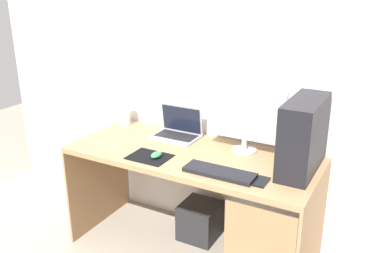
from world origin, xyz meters
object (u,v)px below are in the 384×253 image
at_px(pc_tower, 303,136).
at_px(laptop, 177,131).
at_px(keyboard, 220,172).
at_px(subwoofer, 200,220).
at_px(cell_phone, 261,182).
at_px(mouse_left, 156,155).
at_px(speaker, 124,114).
at_px(monitor, 245,118).

relative_size(pc_tower, laptop, 1.47).
xyz_separation_m(keyboard, subwoofer, (-0.31, 0.37, -0.62)).
bearing_deg(cell_phone, keyboard, -176.16).
relative_size(pc_tower, mouse_left, 4.98).
distance_m(pc_tower, subwoofer, 1.08).
distance_m(speaker, cell_phone, 1.31).
xyz_separation_m(monitor, mouse_left, (-0.44, -0.36, -0.21)).
height_order(cell_phone, subwoofer, cell_phone).
relative_size(laptop, mouse_left, 3.39).
bearing_deg(monitor, laptop, 177.38).
xyz_separation_m(pc_tower, keyboard, (-0.39, -0.28, -0.20)).
distance_m(cell_phone, subwoofer, 0.90).
bearing_deg(cell_phone, mouse_left, 179.70).
relative_size(monitor, laptop, 1.61).
height_order(speaker, keyboard, speaker).
distance_m(monitor, speaker, 1.00).
height_order(mouse_left, cell_phone, mouse_left).
bearing_deg(monitor, keyboard, -89.37).
relative_size(pc_tower, monitor, 0.91).
xyz_separation_m(speaker, cell_phone, (1.24, -0.41, -0.08)).
distance_m(keyboard, cell_phone, 0.25).
bearing_deg(cell_phone, laptop, 153.04).
height_order(laptop, speaker, laptop).
bearing_deg(mouse_left, subwoofer, 69.37).
distance_m(pc_tower, laptop, 0.93).
bearing_deg(subwoofer, keyboard, -49.72).
bearing_deg(cell_phone, monitor, 124.40).
bearing_deg(keyboard, pc_tower, 35.55).
height_order(monitor, mouse_left, monitor).
height_order(pc_tower, monitor, pc_tower).
xyz_separation_m(cell_phone, subwoofer, (-0.56, 0.35, -0.61)).
height_order(pc_tower, keyboard, pc_tower).
relative_size(laptop, cell_phone, 2.50).
bearing_deg(pc_tower, monitor, 165.68).
xyz_separation_m(monitor, subwoofer, (-0.31, -0.01, -0.84)).
bearing_deg(speaker, monitor, -2.82).
xyz_separation_m(mouse_left, subwoofer, (0.13, 0.35, -0.63)).
relative_size(monitor, mouse_left, 5.47).
bearing_deg(subwoofer, pc_tower, -7.17).
bearing_deg(mouse_left, laptop, 100.91).
height_order(pc_tower, subwoofer, pc_tower).
bearing_deg(keyboard, monitor, 90.63).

